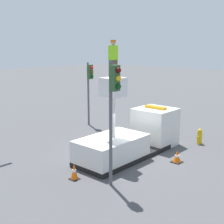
% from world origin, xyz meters
% --- Properties ---
extents(ground_plane, '(120.00, 120.00, 0.00)m').
position_xyz_m(ground_plane, '(0.00, 0.00, 0.00)').
color(ground_plane, '#4C4C4F').
extents(bucket_truck, '(6.63, 2.20, 4.23)m').
position_xyz_m(bucket_truck, '(0.67, 0.00, 0.89)').
color(bucket_truck, black).
rests_on(bucket_truck, ground).
extents(worker, '(0.40, 0.26, 1.75)m').
position_xyz_m(worker, '(-0.89, 0.00, 5.11)').
color(worker, brown).
rests_on(worker, bucket_truck).
extents(traffic_light_pole, '(0.34, 0.57, 5.15)m').
position_xyz_m(traffic_light_pole, '(-2.92, -1.82, 3.65)').
color(traffic_light_pole, '#515156').
rests_on(traffic_light_pole, ground).
extents(traffic_light_across, '(0.34, 0.57, 4.53)m').
position_xyz_m(traffic_light_across, '(3.49, 6.11, 3.22)').
color(traffic_light_across, '#515156').
rests_on(traffic_light_across, ground).
extents(fire_hydrant, '(0.53, 0.29, 0.92)m').
position_xyz_m(fire_hydrant, '(4.68, -1.90, 0.45)').
color(fire_hydrant, gold).
rests_on(fire_hydrant, ground).
extents(traffic_cone_rear, '(0.39, 0.39, 0.73)m').
position_xyz_m(traffic_cone_rear, '(-3.58, -0.12, 0.35)').
color(traffic_cone_rear, black).
rests_on(traffic_cone_rear, ground).
extents(traffic_cone_curbside, '(0.50, 0.50, 0.62)m').
position_xyz_m(traffic_cone_curbside, '(1.18, -2.43, 0.29)').
color(traffic_cone_curbside, black).
rests_on(traffic_cone_curbside, ground).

